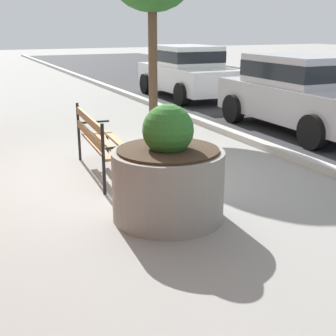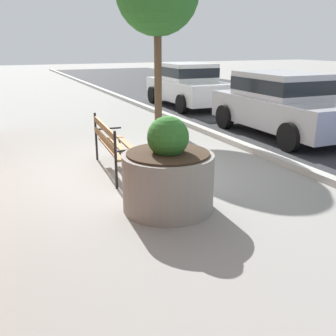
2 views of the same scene
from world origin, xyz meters
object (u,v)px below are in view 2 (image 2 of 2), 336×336
parked_car_white (187,83)px  concrete_planter (168,176)px  park_bench (114,143)px  parked_car_silver (282,102)px

parked_car_white → concrete_planter: bearing=-28.4°
park_bench → concrete_planter: concrete_planter is taller
parked_car_silver → parked_car_white: bearing=180.0°
parked_car_white → parked_car_silver: same height
concrete_planter → parked_car_silver: bearing=124.4°
parked_car_silver → concrete_planter: bearing=-55.6°
concrete_planter → parked_car_white: size_ratio=0.32×
park_bench → parked_car_white: size_ratio=0.44×
concrete_planter → park_bench: bearing=-173.8°
concrete_planter → parked_car_silver: parked_car_silver is taller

